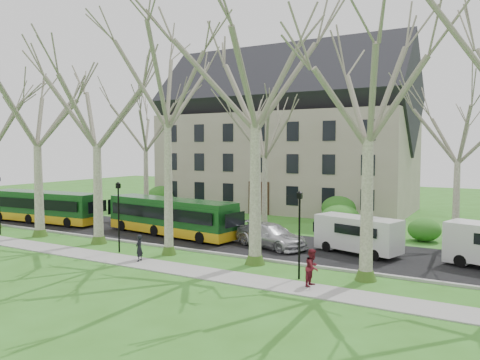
# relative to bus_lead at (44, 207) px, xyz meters

# --- Properties ---
(ground) EXTENTS (120.00, 120.00, 0.00)m
(ground) POSITION_rel_bus_lead_xyz_m (19.73, -4.18, -1.43)
(ground) COLOR #346E1F
(ground) RESTS_ON ground
(sidewalk) EXTENTS (70.00, 2.00, 0.06)m
(sidewalk) POSITION_rel_bus_lead_xyz_m (19.73, -6.68, -1.40)
(sidewalk) COLOR gray
(sidewalk) RESTS_ON ground
(road) EXTENTS (80.00, 8.00, 0.06)m
(road) POSITION_rel_bus_lead_xyz_m (19.73, 1.32, -1.40)
(road) COLOR black
(road) RESTS_ON ground
(curb) EXTENTS (80.00, 0.25, 0.14)m
(curb) POSITION_rel_bus_lead_xyz_m (19.73, -2.68, -1.36)
(curb) COLOR #A5A39E
(curb) RESTS_ON ground
(building) EXTENTS (26.50, 12.20, 16.00)m
(building) POSITION_rel_bus_lead_xyz_m (13.73, 19.82, 6.63)
(building) COLOR gray
(building) RESTS_ON ground
(tree_row_verge) EXTENTS (49.00, 7.00, 14.00)m
(tree_row_verge) POSITION_rel_bus_lead_xyz_m (19.73, -3.88, 5.57)
(tree_row_verge) COLOR gray
(tree_row_verge) RESTS_ON ground
(tree_row_far) EXTENTS (33.00, 7.00, 12.00)m
(tree_row_far) POSITION_rel_bus_lead_xyz_m (18.40, 6.82, 4.57)
(tree_row_far) COLOR gray
(tree_row_far) RESTS_ON ground
(lamp_row) EXTENTS (36.22, 0.22, 4.30)m
(lamp_row) POSITION_rel_bus_lead_xyz_m (19.73, -5.18, 1.14)
(lamp_row) COLOR black
(lamp_row) RESTS_ON ground
(hedges) EXTENTS (30.60, 8.60, 2.00)m
(hedges) POSITION_rel_bus_lead_xyz_m (15.07, 9.82, -0.43)
(hedges) COLOR #1A5B1A
(hedges) RESTS_ON ground
(bus_lead) EXTENTS (11.12, 3.06, 2.75)m
(bus_lead) POSITION_rel_bus_lead_xyz_m (0.00, 0.00, 0.00)
(bus_lead) COLOR #124218
(bus_lead) RESTS_ON road
(bus_follow) EXTENTS (11.31, 3.79, 2.78)m
(bus_follow) POSITION_rel_bus_lead_xyz_m (13.14, 0.77, 0.01)
(bus_follow) COLOR #124218
(bus_follow) RESTS_ON road
(sedan) EXTENTS (5.65, 3.66, 1.52)m
(sedan) POSITION_rel_bus_lead_xyz_m (21.39, 0.60, -0.61)
(sedan) COLOR silver
(sedan) RESTS_ON road
(van_a) EXTENTS (5.47, 3.25, 2.25)m
(van_a) POSITION_rel_bus_lead_xyz_m (26.81, 1.50, -0.25)
(van_a) COLOR silver
(van_a) RESTS_ON road
(pedestrian_a) EXTENTS (0.48, 0.62, 1.52)m
(pedestrian_a) POSITION_rel_bus_lead_xyz_m (16.51, -6.45, -0.61)
(pedestrian_a) COLOR black
(pedestrian_a) RESTS_ON sidewalk
(pedestrian_b) EXTENTS (0.70, 0.88, 1.74)m
(pedestrian_b) POSITION_rel_bus_lead_xyz_m (26.78, -6.11, -0.50)
(pedestrian_b) COLOR maroon
(pedestrian_b) RESTS_ON sidewalk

